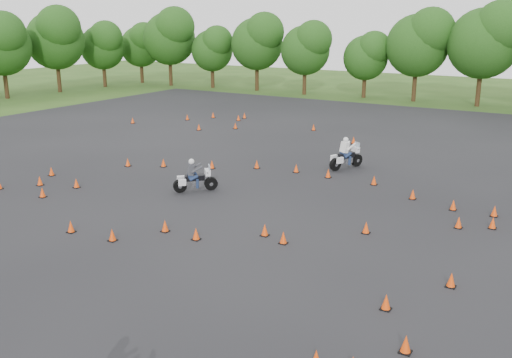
# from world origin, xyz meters

# --- Properties ---
(ground) EXTENTS (140.00, 140.00, 0.00)m
(ground) POSITION_xyz_m (0.00, 0.00, 0.00)
(ground) COLOR #2D5119
(ground) RESTS_ON ground
(asphalt_pad) EXTENTS (62.00, 62.00, 0.00)m
(asphalt_pad) POSITION_xyz_m (0.00, 6.00, 0.01)
(asphalt_pad) COLOR black
(asphalt_pad) RESTS_ON ground
(treeline) EXTENTS (87.18, 31.96, 10.46)m
(treeline) POSITION_xyz_m (2.72, 35.24, 4.68)
(treeline) COLOR #1E4614
(treeline) RESTS_ON ground
(traffic_cones) EXTENTS (36.26, 33.52, 0.45)m
(traffic_cones) POSITION_xyz_m (-0.48, 6.09, 0.23)
(traffic_cones) COLOR #F6460A
(traffic_cones) RESTS_ON asphalt_pad
(rider_grey) EXTENTS (1.96, 2.03, 1.67)m
(rider_grey) POSITION_xyz_m (-3.59, 4.29, 0.84)
(rider_grey) COLOR #38393F
(rider_grey) RESTS_ON ground
(rider_white) EXTENTS (1.59, 2.44, 1.81)m
(rider_white) POSITION_xyz_m (0.98, 12.09, 0.91)
(rider_white) COLOR silver
(rider_white) RESTS_ON ground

